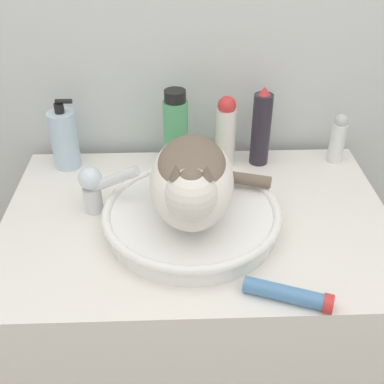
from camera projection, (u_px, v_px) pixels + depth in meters
The scene contains 11 objects.
wall_back at pixel (191, 30), 1.24m from camera, with size 8.00×0.05×2.40m.
vanity_counter at pixel (196, 338), 1.37m from camera, with size 0.91×0.61×0.87m.
sink_basin at pixel (192, 216), 1.07m from camera, with size 0.40×0.40×0.06m.
cat at pixel (192, 178), 1.00m from camera, with size 0.29×0.33×0.18m.
faucet at pixel (96, 186), 1.10m from camera, with size 0.15×0.08×0.14m.
hairspray_can_black at pixel (261, 128), 1.27m from camera, with size 0.05×0.05×0.22m.
lotion_bottle_white at pixel (226, 131), 1.27m from camera, with size 0.05×0.05×0.19m.
soap_pump_bottle at pixel (64, 139), 1.27m from camera, with size 0.07×0.07×0.19m.
mouthwash_bottle at pixel (176, 130), 1.27m from camera, with size 0.07×0.07×0.21m.
deodorant_stick at pixel (338, 138), 1.30m from camera, with size 0.04×0.04×0.14m.
cream_tube at pixel (289, 294), 0.90m from camera, with size 0.17×0.09×0.04m.
Camera 1 is at (-0.04, -0.59, 1.56)m, focal length 45.00 mm.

